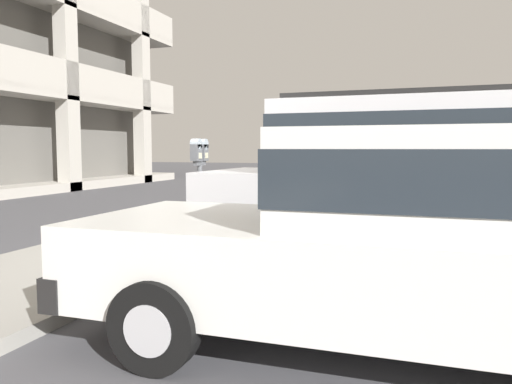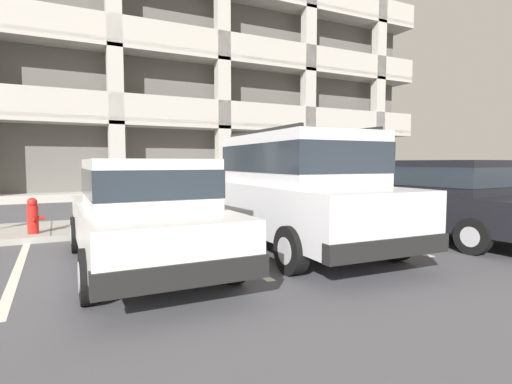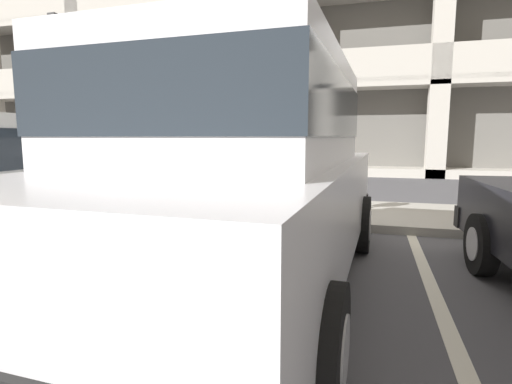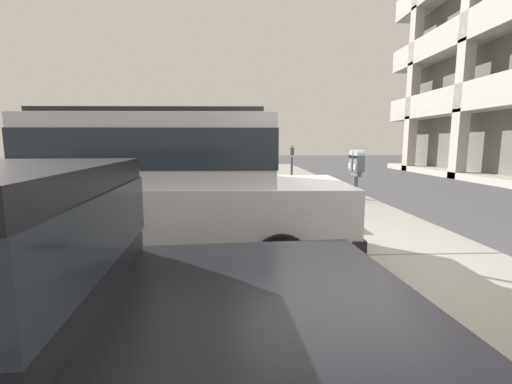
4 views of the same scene
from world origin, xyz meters
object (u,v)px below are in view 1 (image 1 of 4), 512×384
blue_coupe (431,174)px  parking_meter_near (200,166)px  silver_suv (401,176)px  red_sedan (406,236)px  dark_hatchback (434,183)px

blue_coupe → parking_meter_near: bearing=158.8°
silver_suv → parking_meter_near: bearing=93.1°
silver_suv → parking_meter_near: (-0.06, 2.59, 0.09)m
parking_meter_near → silver_suv: bearing=-88.8°
red_sedan → blue_coupe: bearing=-1.5°
blue_coupe → parking_meter_near: 6.78m
red_sedan → dark_hatchback: size_ratio=0.98×
silver_suv → red_sedan: (-2.63, -0.16, -0.27)m
red_sedan → silver_suv: bearing=3.5°
red_sedan → parking_meter_near: parking_meter_near is taller
parking_meter_near → blue_coupe: bearing=-26.2°
silver_suv → parking_meter_near: 2.59m
dark_hatchback → parking_meter_near: bearing=131.6°
blue_coupe → silver_suv: bearing=-178.8°
blue_coupe → parking_meter_near: size_ratio=3.24×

